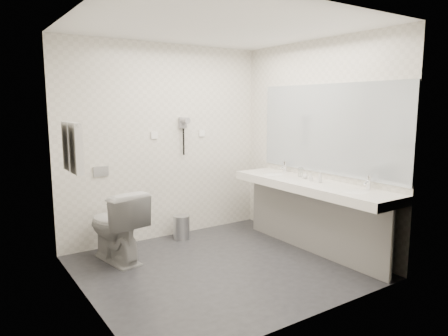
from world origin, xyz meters
TOP-DOWN VIEW (x-y plane):
  - floor at (0.00, 0.00)m, footprint 2.80×2.80m
  - ceiling at (0.00, 0.00)m, footprint 2.80×2.80m
  - wall_back at (0.00, 1.30)m, footprint 2.80×0.00m
  - wall_front at (0.00, -1.30)m, footprint 2.80×0.00m
  - wall_left at (-1.40, 0.00)m, footprint 0.00×2.60m
  - wall_right at (1.40, 0.00)m, footprint 0.00×2.60m
  - vanity_counter at (1.12, -0.20)m, footprint 0.55×2.20m
  - vanity_panel at (1.15, -0.20)m, footprint 0.03×2.15m
  - vanity_post_near at (1.18, -1.24)m, footprint 0.06×0.06m
  - vanity_post_far at (1.18, 0.84)m, footprint 0.06×0.06m
  - mirror at (1.39, -0.20)m, footprint 0.02×2.20m
  - basin_near at (1.12, -0.85)m, footprint 0.40×0.31m
  - basin_far at (1.12, 0.45)m, footprint 0.40×0.31m
  - faucet_near at (1.32, -0.85)m, footprint 0.04×0.04m
  - faucet_far at (1.32, 0.45)m, footprint 0.04×0.04m
  - soap_bottle_a at (1.16, -0.17)m, footprint 0.06×0.06m
  - soap_bottle_b at (1.21, -0.03)m, footprint 0.08×0.08m
  - soap_bottle_c at (1.17, -0.30)m, footprint 0.06×0.06m
  - glass_left at (1.25, 0.09)m, footprint 0.08×0.08m
  - toilet at (-0.86, 0.81)m, footprint 0.58×0.87m
  - flush_plate at (-0.85, 1.29)m, footprint 0.18×0.02m
  - pedal_bin at (0.10, 1.07)m, footprint 0.25×0.25m
  - bin_lid at (0.10, 1.07)m, footprint 0.21×0.21m
  - towel_rail at (-1.35, 0.55)m, footprint 0.02×0.62m
  - towel_near at (-1.34, 0.41)m, footprint 0.07×0.24m
  - towel_far at (-1.34, 0.69)m, footprint 0.07×0.24m
  - dryer_cradle at (0.25, 1.27)m, footprint 0.10×0.04m
  - dryer_barrel at (0.25, 1.20)m, footprint 0.08×0.14m
  - dryer_cord at (0.25, 1.26)m, footprint 0.02×0.02m
  - switch_plate_a at (-0.15, 1.29)m, footprint 0.09×0.02m
  - switch_plate_b at (0.55, 1.29)m, footprint 0.09×0.02m

SIDE VIEW (x-z plane):
  - floor at x=0.00m, z-range 0.00..0.00m
  - pedal_bin at x=0.10m, z-range 0.00..0.30m
  - bin_lid at x=0.10m, z-range 0.30..0.31m
  - vanity_panel at x=1.15m, z-range 0.00..0.75m
  - vanity_post_near at x=1.18m, z-range 0.00..0.75m
  - vanity_post_far at x=1.18m, z-range 0.00..0.75m
  - toilet at x=-0.86m, z-range 0.00..0.81m
  - vanity_counter at x=1.12m, z-range 0.75..0.85m
  - basin_near at x=1.12m, z-range 0.81..0.86m
  - basin_far at x=1.12m, z-range 0.81..0.86m
  - soap_bottle_b at x=1.21m, z-range 0.85..0.93m
  - soap_bottle_a at x=1.16m, z-range 0.85..0.94m
  - glass_left at x=1.25m, z-range 0.85..0.97m
  - soap_bottle_c at x=1.17m, z-range 0.85..0.97m
  - faucet_near at x=1.32m, z-range 0.85..1.00m
  - faucet_far at x=1.32m, z-range 0.85..1.00m
  - flush_plate at x=-0.85m, z-range 0.89..1.01m
  - wall_back at x=0.00m, z-range -0.15..2.65m
  - wall_front at x=0.00m, z-range -0.15..2.65m
  - wall_left at x=-1.40m, z-range -0.05..2.55m
  - wall_right at x=1.40m, z-range -0.05..2.55m
  - dryer_cord at x=0.25m, z-range 1.07..1.43m
  - towel_near at x=-1.34m, z-range 1.09..1.57m
  - towel_far at x=-1.34m, z-range 1.09..1.57m
  - switch_plate_a at x=-0.15m, z-range 1.31..1.40m
  - switch_plate_b at x=0.55m, z-range 1.31..1.40m
  - mirror at x=1.39m, z-range 0.92..1.98m
  - dryer_cradle at x=0.25m, z-range 1.43..1.57m
  - dryer_barrel at x=0.25m, z-range 1.49..1.57m
  - towel_rail at x=-1.35m, z-range 1.54..1.56m
  - ceiling at x=0.00m, z-range 2.50..2.50m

